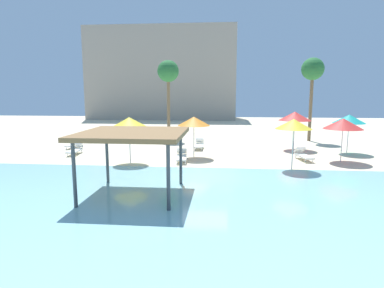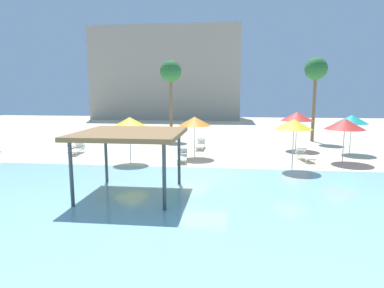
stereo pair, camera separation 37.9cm
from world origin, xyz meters
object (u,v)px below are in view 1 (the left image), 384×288
palm_tree_0 (313,71)px  palm_tree_1 (168,73)px  beach_umbrella_yellow_6 (129,122)px  lounge_chair_1 (75,149)px  beach_umbrella_teal_1 (349,119)px  beach_umbrella_yellow_2 (294,124)px  lounge_chair_3 (182,156)px  lounge_chair_6 (303,155)px  lounge_chair_5 (199,144)px  beach_umbrella_orange_4 (194,121)px  beach_umbrella_red_5 (343,124)px  lounge_chair_0 (74,143)px  shade_pavilion (133,136)px  beach_umbrella_red_0 (295,116)px

palm_tree_0 → palm_tree_1: bearing=-178.9°
beach_umbrella_yellow_6 → lounge_chair_1: size_ratio=1.43×
beach_umbrella_teal_1 → beach_umbrella_yellow_6: 15.00m
beach_umbrella_teal_1 → lounge_chair_1: bearing=-173.5°
beach_umbrella_yellow_2 → beach_umbrella_yellow_6: beach_umbrella_yellow_2 is taller
lounge_chair_3 → lounge_chair_6: size_ratio=0.99×
lounge_chair_5 → palm_tree_0: palm_tree_0 is taller
beach_umbrella_orange_4 → palm_tree_0: 13.13m
beach_umbrella_red_5 → lounge_chair_0: (-18.67, 3.47, -2.02)m
beach_umbrella_yellow_2 → beach_umbrella_orange_4: (-5.68, 3.05, -0.16)m
beach_umbrella_teal_1 → lounge_chair_5: 10.72m
beach_umbrella_red_5 → lounge_chair_1: bearing=177.1°
shade_pavilion → lounge_chair_5: 11.94m
shade_pavilion → lounge_chair_0: bearing=124.6°
beach_umbrella_red_0 → lounge_chair_1: size_ratio=1.45×
lounge_chair_5 → lounge_chair_0: bearing=-87.6°
beach_umbrella_yellow_6 → lounge_chair_0: bearing=138.8°
lounge_chair_3 → lounge_chair_6: bearing=92.9°
beach_umbrella_orange_4 → lounge_chair_1: 8.52m
beach_umbrella_red_5 → lounge_chair_0: beach_umbrella_red_5 is taller
palm_tree_0 → lounge_chair_5: bearing=-151.5°
shade_pavilion → palm_tree_1: 16.81m
beach_umbrella_red_0 → beach_umbrella_orange_4: (-7.15, -3.71, -0.11)m
beach_umbrella_yellow_2 → beach_umbrella_red_5: (3.46, 2.56, -0.19)m
shade_pavilion → lounge_chair_5: bearing=80.8°
beach_umbrella_teal_1 → lounge_chair_6: 4.97m
beach_umbrella_red_5 → beach_umbrella_yellow_6: 12.91m
lounge_chair_3 → palm_tree_1: 11.22m
lounge_chair_0 → lounge_chair_6: same height
shade_pavilion → beach_umbrella_orange_4: beach_umbrella_orange_4 is taller
beach_umbrella_red_0 → lounge_chair_3: (-7.80, -5.02, -2.16)m
beach_umbrella_yellow_6 → beach_umbrella_red_5: bearing=7.4°
shade_pavilion → lounge_chair_3: size_ratio=2.15×
lounge_chair_3 → lounge_chair_0: bearing=-121.6°
beach_umbrella_yellow_2 → palm_tree_0: size_ratio=0.39×
beach_umbrella_red_5 → lounge_chair_5: (-9.04, 3.84, -2.02)m
lounge_chair_1 → lounge_chair_5: same height
beach_umbrella_red_0 → beach_umbrella_teal_1: size_ratio=1.04×
lounge_chair_0 → palm_tree_1: bearing=127.9°
lounge_chair_0 → palm_tree_0: (18.95, 5.43, 5.66)m
lounge_chair_3 → palm_tree_0: palm_tree_0 is taller
beach_umbrella_yellow_2 → lounge_chair_0: size_ratio=1.48×
beach_umbrella_red_5 → lounge_chair_1: 17.55m
beach_umbrella_red_0 → palm_tree_1: palm_tree_1 is taller
beach_umbrella_yellow_6 → lounge_chair_3: 3.80m
beach_umbrella_orange_4 → lounge_chair_5: 3.93m
lounge_chair_5 → lounge_chair_1: bearing=-70.4°
beach_umbrella_red_0 → beach_umbrella_yellow_2: 6.92m
beach_umbrella_yellow_2 → lounge_chair_6: 3.87m
beach_umbrella_red_0 → lounge_chair_3: beach_umbrella_red_0 is taller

